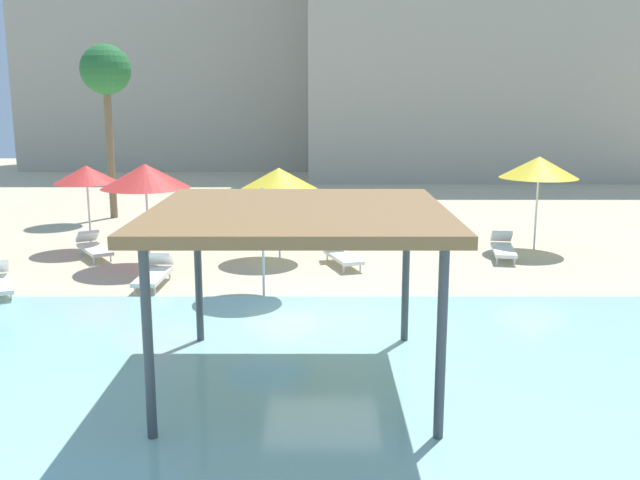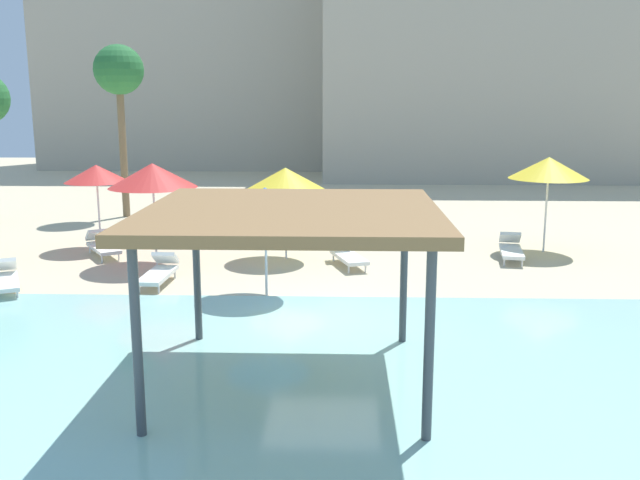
% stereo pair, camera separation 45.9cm
% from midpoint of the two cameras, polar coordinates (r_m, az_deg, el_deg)
% --- Properties ---
extents(ground_plane, '(80.00, 80.00, 0.00)m').
position_cam_midpoint_polar(ground_plane, '(15.07, 1.07, -6.39)').
color(ground_plane, beige).
extents(lagoon_water, '(44.00, 13.50, 0.04)m').
position_cam_midpoint_polar(lagoon_water, '(10.20, 0.64, -15.41)').
color(lagoon_water, '#99D1C6').
rests_on(lagoon_water, ground).
extents(shade_pavilion, '(4.65, 4.65, 2.94)m').
position_cam_midpoint_polar(shade_pavilion, '(11.03, -1.13, 1.80)').
color(shade_pavilion, '#42474C').
rests_on(shade_pavilion, ground).
extents(beach_umbrella_red_0, '(1.95, 1.95, 2.62)m').
position_cam_midpoint_polar(beach_umbrella_red_0, '(22.55, -17.26, 5.20)').
color(beach_umbrella_red_0, silver).
rests_on(beach_umbrella_red_0, ground).
extents(beach_umbrella_red_1, '(2.45, 2.45, 2.87)m').
position_cam_midpoint_polar(beach_umbrella_red_1, '(19.84, -12.88, 5.17)').
color(beach_umbrella_red_1, silver).
rests_on(beach_umbrella_red_1, ground).
extents(beach_umbrella_yellow_2, '(2.26, 2.26, 2.68)m').
position_cam_midpoint_polar(beach_umbrella_yellow_2, '(20.10, -2.19, 5.04)').
color(beach_umbrella_yellow_2, silver).
rests_on(beach_umbrella_yellow_2, ground).
extents(beach_umbrella_blue_3, '(2.04, 2.04, 2.60)m').
position_cam_midpoint_polar(beach_umbrella_blue_3, '(16.25, -3.70, 3.31)').
color(beach_umbrella_blue_3, silver).
rests_on(beach_umbrella_blue_3, ground).
extents(beach_umbrella_yellow_4, '(2.36, 2.36, 2.90)m').
position_cam_midpoint_polar(beach_umbrella_yellow_4, '(22.20, 18.77, 5.60)').
color(beach_umbrella_yellow_4, silver).
rests_on(beach_umbrella_yellow_4, ground).
extents(lounge_chair_0, '(0.67, 1.92, 0.74)m').
position_cam_midpoint_polar(lounge_chair_0, '(18.08, -12.29, -2.51)').
color(lounge_chair_0, white).
rests_on(lounge_chair_0, ground).
extents(lounge_chair_2, '(0.88, 1.97, 0.74)m').
position_cam_midpoint_polar(lounge_chair_2, '(21.15, 15.96, -0.65)').
color(lounge_chair_2, white).
rests_on(lounge_chair_2, ground).
extents(lounge_chair_3, '(1.39, 1.96, 0.74)m').
position_cam_midpoint_polar(lounge_chair_3, '(18.57, -23.74, -2.86)').
color(lounge_chair_3, white).
rests_on(lounge_chair_3, ground).
extents(lounge_chair_4, '(1.54, 1.92, 0.74)m').
position_cam_midpoint_polar(lounge_chair_4, '(21.73, -16.82, -0.38)').
color(lounge_chair_4, white).
rests_on(lounge_chair_4, ground).
extents(lounge_chair_5, '(1.14, 1.99, 0.74)m').
position_cam_midpoint_polar(lounge_chair_5, '(19.65, 2.90, -1.12)').
color(lounge_chair_5, white).
rests_on(lounge_chair_5, ground).
extents(palm_tree_1, '(1.90, 1.90, 6.64)m').
position_cam_midpoint_polar(palm_tree_1, '(28.38, -15.67, 12.92)').
color(palm_tree_1, brown).
rests_on(palm_tree_1, ground).
extents(hotel_block_0, '(23.93, 8.15, 19.70)m').
position_cam_midpoint_polar(hotel_block_0, '(49.42, -7.37, 17.53)').
color(hotel_block_0, '#B2A893').
rests_on(hotel_block_0, ground).
extents(hotel_block_1, '(20.95, 10.19, 14.81)m').
position_cam_midpoint_polar(hotel_block_1, '(44.13, 14.95, 14.78)').
color(hotel_block_1, '#B2A893').
rests_on(hotel_block_1, ground).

